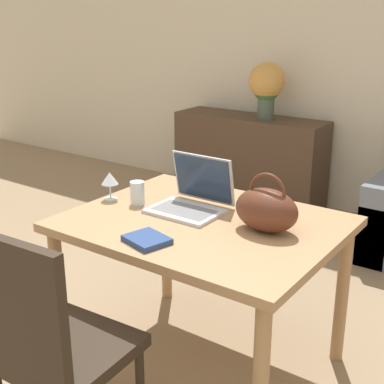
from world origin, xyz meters
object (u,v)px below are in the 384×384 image
at_px(flower_vase, 267,85).
at_px(drinking_glass, 137,193).
at_px(chair, 50,341).
at_px(handbag, 266,209).
at_px(laptop, 194,195).
at_px(wine_glass, 110,180).

bearing_deg(flower_vase, drinking_glass, -77.99).
bearing_deg(chair, handbag, 62.28).
relative_size(drinking_glass, flower_vase, 0.24).
height_order(laptop, wine_glass, laptop).
height_order(wine_glass, handbag, handbag).
distance_m(chair, laptop, 0.95).
bearing_deg(wine_glass, chair, -61.17).
height_order(drinking_glass, wine_glass, wine_glass).
xyz_separation_m(laptop, handbag, (0.40, -0.04, 0.03)).
bearing_deg(chair, drinking_glass, 105.31).
relative_size(chair, handbag, 3.41).
relative_size(chair, drinking_glass, 8.38).
height_order(chair, wine_glass, chair).
height_order(chair, flower_vase, flower_vase).
relative_size(wine_glass, handbag, 0.50).
distance_m(laptop, wine_glass, 0.43).
distance_m(drinking_glass, flower_vase, 2.24).
relative_size(chair, wine_glass, 6.81).
bearing_deg(chair, wine_glass, 115.40).
distance_m(laptop, handbag, 0.41).
relative_size(chair, laptop, 2.90).
relative_size(laptop, wine_glass, 2.35).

